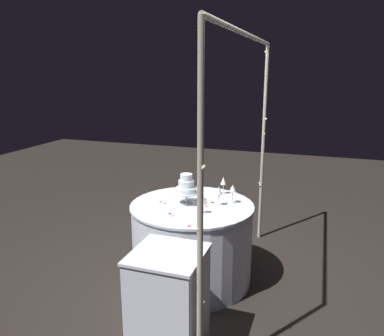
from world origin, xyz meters
TOP-DOWN VIEW (x-y plane):
  - ground_plane at (0.00, 0.00)m, footprint 12.00×12.00m
  - decorative_arch at (-0.00, 0.44)m, footprint 2.32×0.06m
  - main_table at (0.00, 0.00)m, footprint 1.11×1.11m
  - side_table at (0.96, 0.16)m, footprint 0.47×0.47m
  - tiered_cake at (-0.01, -0.06)m, footprint 0.22×0.22m
  - wine_glass_0 at (-0.06, 0.23)m, footprint 0.06×0.06m
  - wine_glass_1 at (-0.16, 0.33)m, footprint 0.06×0.06m
  - wine_glass_2 at (0.17, 0.16)m, footprint 0.06×0.06m
  - wine_glass_3 at (-0.39, 0.19)m, footprint 0.06×0.06m
  - cake_knife at (-0.35, -0.10)m, footprint 0.09×0.29m
  - rose_petal_0 at (0.28, -0.10)m, footprint 0.05×0.05m
  - rose_petal_1 at (-0.11, 0.11)m, footprint 0.03×0.02m
  - rose_petal_2 at (-0.00, 0.14)m, footprint 0.03×0.02m
  - rose_petal_3 at (0.06, -0.24)m, footprint 0.04×0.04m
  - rose_petal_4 at (0.47, 0.14)m, footprint 0.04×0.04m
  - rose_petal_5 at (-0.11, 0.17)m, footprint 0.03×0.03m
  - rose_petal_6 at (-0.11, 0.16)m, footprint 0.05×0.04m
  - rose_petal_7 at (-0.29, -0.08)m, footprint 0.04×0.04m
  - rose_petal_8 at (0.03, -0.29)m, footprint 0.04×0.04m
  - rose_petal_9 at (-0.43, -0.21)m, footprint 0.03×0.03m
  - rose_petal_10 at (0.32, -0.06)m, footprint 0.03×0.03m
  - rose_petal_11 at (-0.31, 0.17)m, footprint 0.03×0.03m

SIDE VIEW (x-z plane):
  - ground_plane at x=0.00m, z-range 0.00..0.00m
  - main_table at x=0.00m, z-range 0.00..0.74m
  - side_table at x=0.96m, z-range 0.00..0.76m
  - rose_petal_0 at x=0.28m, z-range 0.74..0.75m
  - rose_petal_1 at x=-0.11m, z-range 0.74..0.75m
  - rose_petal_2 at x=0.00m, z-range 0.74..0.75m
  - rose_petal_3 at x=0.06m, z-range 0.74..0.75m
  - rose_petal_4 at x=0.47m, z-range 0.74..0.75m
  - rose_petal_5 at x=-0.11m, z-range 0.74..0.75m
  - rose_petal_6 at x=-0.11m, z-range 0.74..0.75m
  - rose_petal_7 at x=-0.29m, z-range 0.74..0.75m
  - rose_petal_8 at x=0.03m, z-range 0.74..0.75m
  - rose_petal_9 at x=-0.43m, z-range 0.74..0.75m
  - rose_petal_10 at x=0.32m, z-range 0.74..0.75m
  - rose_petal_11 at x=-0.31m, z-range 0.74..0.75m
  - cake_knife at x=-0.35m, z-range 0.74..0.75m
  - wine_glass_2 at x=0.17m, z-range 0.78..0.93m
  - wine_glass_3 at x=-0.39m, z-range 0.78..0.95m
  - wine_glass_0 at x=-0.06m, z-range 0.79..0.96m
  - wine_glass_1 at x=-0.16m, z-range 0.79..0.96m
  - tiered_cake at x=-0.01m, z-range 0.76..1.04m
  - decorative_arch at x=0.00m, z-range 0.36..2.56m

